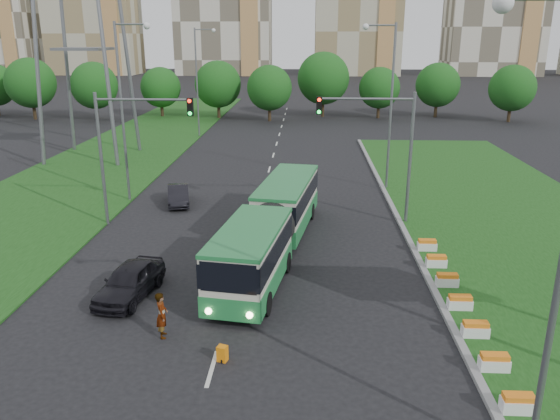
# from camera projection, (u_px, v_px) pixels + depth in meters

# --- Properties ---
(ground) EXTENTS (360.00, 360.00, 0.00)m
(ground) POSITION_uv_depth(u_px,v_px,m) (300.00, 293.00, 24.56)
(ground) COLOR black
(ground) RESTS_ON ground
(grass_median) EXTENTS (14.00, 60.00, 0.15)m
(grass_median) POSITION_uv_depth(u_px,v_px,m) (526.00, 235.00, 31.56)
(grass_median) COLOR #184313
(grass_median) RESTS_ON ground
(median_kerb) EXTENTS (0.30, 60.00, 0.18)m
(median_kerb) POSITION_uv_depth(u_px,v_px,m) (405.00, 233.00, 31.88)
(median_kerb) COLOR gray
(median_kerb) RESTS_ON ground
(left_verge) EXTENTS (12.00, 110.00, 0.10)m
(left_verge) POSITION_uv_depth(u_px,v_px,m) (104.00, 164.00, 49.17)
(left_verge) COLOR #184313
(left_verge) RESTS_ON ground
(lane_markings) EXTENTS (0.20, 100.00, 0.01)m
(lane_markings) POSITION_uv_depth(u_px,v_px,m) (266.00, 181.00, 43.74)
(lane_markings) COLOR silver
(lane_markings) RESTS_ON ground
(flower_planters) EXTENTS (1.10, 13.70, 0.60)m
(flower_planters) POSITION_uv_depth(u_px,v_px,m) (460.00, 302.00, 22.79)
(flower_planters) COLOR white
(flower_planters) RESTS_ON grass_median
(traffic_mast_median) EXTENTS (5.76, 0.32, 8.00)m
(traffic_mast_median) POSITION_uv_depth(u_px,v_px,m) (384.00, 137.00, 32.24)
(traffic_mast_median) COLOR slate
(traffic_mast_median) RESTS_ON ground
(traffic_mast_left) EXTENTS (5.76, 0.32, 8.00)m
(traffic_mast_left) POSITION_uv_depth(u_px,v_px,m) (126.00, 138.00, 31.98)
(traffic_mast_left) COLOR slate
(traffic_mast_left) RESTS_ON ground
(street_lamps) EXTENTS (36.00, 60.00, 12.00)m
(street_lamps) POSITION_uv_depth(u_px,v_px,m) (253.00, 126.00, 32.40)
(street_lamps) COLOR slate
(street_lamps) RESTS_ON ground
(tree_line) EXTENTS (120.00, 8.00, 9.00)m
(tree_line) POSITION_uv_depth(u_px,v_px,m) (378.00, 87.00, 75.10)
(tree_line) COLOR #144D14
(tree_line) RESTS_ON ground
(articulated_bus) EXTENTS (2.53, 16.23, 2.67)m
(articulated_bus) POSITION_uv_depth(u_px,v_px,m) (271.00, 224.00, 28.62)
(articulated_bus) COLOR beige
(articulated_bus) RESTS_ON ground
(car_left_near) EXTENTS (2.51, 4.69, 1.52)m
(car_left_near) POSITION_uv_depth(u_px,v_px,m) (130.00, 281.00, 24.03)
(car_left_near) COLOR black
(car_left_near) RESTS_ON ground
(car_left_far) EXTENTS (2.27, 4.17, 1.30)m
(car_left_far) POSITION_uv_depth(u_px,v_px,m) (178.00, 195.00, 37.49)
(car_left_far) COLOR black
(car_left_far) RESTS_ON ground
(pedestrian) EXTENTS (0.58, 0.76, 1.85)m
(pedestrian) POSITION_uv_depth(u_px,v_px,m) (162.00, 315.00, 20.76)
(pedestrian) COLOR gray
(pedestrian) RESTS_ON ground
(shopping_trolley) EXTENTS (0.34, 0.36, 0.59)m
(shopping_trolley) POSITION_uv_depth(u_px,v_px,m) (222.00, 354.00, 19.36)
(shopping_trolley) COLOR orange
(shopping_trolley) RESTS_ON ground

